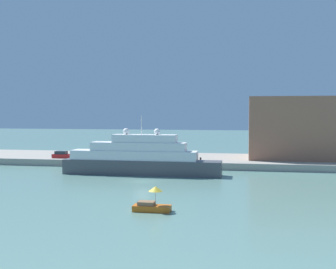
% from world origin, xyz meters
% --- Properties ---
extents(ground, '(400.00, 400.00, 0.00)m').
position_xyz_m(ground, '(0.00, 0.00, 0.00)').
color(ground, slate).
extents(quay_dock, '(110.00, 20.00, 1.42)m').
position_xyz_m(quay_dock, '(0.00, 26.00, 0.71)').
color(quay_dock, gray).
rests_on(quay_dock, ground).
extents(large_yacht, '(28.84, 4.06, 10.76)m').
position_xyz_m(large_yacht, '(-2.31, 7.55, 2.90)').
color(large_yacht, '#4C4C51').
rests_on(large_yacht, ground).
extents(small_motorboat, '(4.32, 1.68, 2.92)m').
position_xyz_m(small_motorboat, '(6.19, -20.44, 0.88)').
color(small_motorboat, '#C66019').
rests_on(small_motorboat, ground).
extents(work_barge, '(4.70, 1.87, 0.72)m').
position_xyz_m(work_barge, '(-17.09, 13.92, 0.36)').
color(work_barge, olive).
rests_on(work_barge, ground).
extents(harbor_building, '(19.39, 14.52, 13.14)m').
position_xyz_m(harbor_building, '(26.89, 28.23, 7.99)').
color(harbor_building, '#9E664C').
rests_on(harbor_building, quay_dock).
extents(parked_car, '(4.06, 1.77, 1.50)m').
position_xyz_m(parked_car, '(-22.52, 19.18, 2.06)').
color(parked_car, '#B21E1E').
rests_on(parked_car, quay_dock).
extents(person_figure, '(0.36, 0.36, 1.62)m').
position_xyz_m(person_figure, '(-16.90, 22.12, 2.16)').
color(person_figure, maroon).
rests_on(person_figure, quay_dock).
extents(mooring_bollard, '(0.37, 0.37, 0.87)m').
position_xyz_m(mooring_bollard, '(7.74, 17.55, 1.85)').
color(mooring_bollard, black).
rests_on(mooring_bollard, quay_dock).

